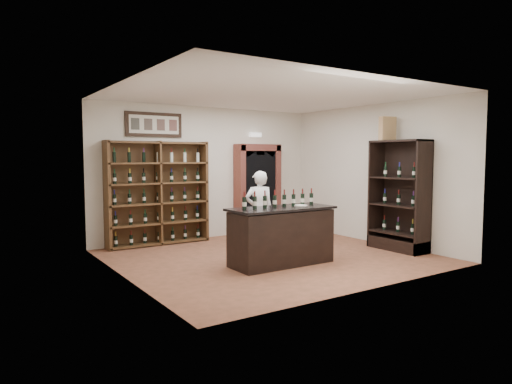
# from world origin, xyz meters

# --- Properties ---
(floor) EXTENTS (5.50, 5.50, 0.00)m
(floor) POSITION_xyz_m (0.00, 0.00, 0.00)
(floor) COLOR brown
(floor) RESTS_ON ground
(ceiling) EXTENTS (5.50, 5.50, 0.00)m
(ceiling) POSITION_xyz_m (0.00, 0.00, 3.00)
(ceiling) COLOR white
(ceiling) RESTS_ON wall_back
(wall_back) EXTENTS (5.50, 0.04, 3.00)m
(wall_back) POSITION_xyz_m (0.00, 2.50, 1.50)
(wall_back) COLOR silver
(wall_back) RESTS_ON ground
(wall_left) EXTENTS (0.04, 5.00, 3.00)m
(wall_left) POSITION_xyz_m (-2.75, 0.00, 1.50)
(wall_left) COLOR silver
(wall_left) RESTS_ON ground
(wall_right) EXTENTS (0.04, 5.00, 3.00)m
(wall_right) POSITION_xyz_m (2.75, 0.00, 1.50)
(wall_right) COLOR silver
(wall_right) RESTS_ON ground
(wine_shelf) EXTENTS (2.20, 0.38, 2.20)m
(wine_shelf) POSITION_xyz_m (-1.30, 2.33, 1.10)
(wine_shelf) COLOR #4F371B
(wine_shelf) RESTS_ON ground
(framed_picture) EXTENTS (1.25, 0.04, 0.52)m
(framed_picture) POSITION_xyz_m (-1.30, 2.47, 2.55)
(framed_picture) COLOR black
(framed_picture) RESTS_ON wall_back
(arched_doorway) EXTENTS (1.17, 0.35, 2.17)m
(arched_doorway) POSITION_xyz_m (1.25, 2.33, 1.14)
(arched_doorway) COLOR black
(arched_doorway) RESTS_ON ground
(emergency_light) EXTENTS (0.30, 0.10, 0.10)m
(emergency_light) POSITION_xyz_m (1.25, 2.42, 2.40)
(emergency_light) COLOR white
(emergency_light) RESTS_ON wall_back
(tasting_counter) EXTENTS (1.88, 0.78, 1.00)m
(tasting_counter) POSITION_xyz_m (-0.20, -0.60, 0.49)
(tasting_counter) COLOR black
(tasting_counter) RESTS_ON ground
(counter_bottle_0) EXTENTS (0.07, 0.07, 0.30)m
(counter_bottle_0) POSITION_xyz_m (-0.92, -0.54, 1.11)
(counter_bottle_0) COLOR black
(counter_bottle_0) RESTS_ON tasting_counter
(counter_bottle_1) EXTENTS (0.07, 0.07, 0.30)m
(counter_bottle_1) POSITION_xyz_m (-0.71, -0.54, 1.11)
(counter_bottle_1) COLOR black
(counter_bottle_1) RESTS_ON tasting_counter
(counter_bottle_2) EXTENTS (0.07, 0.07, 0.30)m
(counter_bottle_2) POSITION_xyz_m (-0.51, -0.54, 1.11)
(counter_bottle_2) COLOR black
(counter_bottle_2) RESTS_ON tasting_counter
(counter_bottle_3) EXTENTS (0.07, 0.07, 0.30)m
(counter_bottle_3) POSITION_xyz_m (-0.30, -0.54, 1.11)
(counter_bottle_3) COLOR black
(counter_bottle_3) RESTS_ON tasting_counter
(counter_bottle_4) EXTENTS (0.07, 0.07, 0.30)m
(counter_bottle_4) POSITION_xyz_m (-0.10, -0.54, 1.11)
(counter_bottle_4) COLOR black
(counter_bottle_4) RESTS_ON tasting_counter
(counter_bottle_5) EXTENTS (0.07, 0.07, 0.30)m
(counter_bottle_5) POSITION_xyz_m (0.11, -0.54, 1.11)
(counter_bottle_5) COLOR black
(counter_bottle_5) RESTS_ON tasting_counter
(counter_bottle_6) EXTENTS (0.07, 0.07, 0.30)m
(counter_bottle_6) POSITION_xyz_m (0.31, -0.54, 1.11)
(counter_bottle_6) COLOR black
(counter_bottle_6) RESTS_ON tasting_counter
(counter_bottle_7) EXTENTS (0.07, 0.07, 0.30)m
(counter_bottle_7) POSITION_xyz_m (0.52, -0.54, 1.11)
(counter_bottle_7) COLOR black
(counter_bottle_7) RESTS_ON tasting_counter
(side_cabinet) EXTENTS (0.48, 1.20, 2.20)m
(side_cabinet) POSITION_xyz_m (2.52, -0.90, 0.75)
(side_cabinet) COLOR black
(side_cabinet) RESTS_ON ground
(shopkeeper) EXTENTS (0.68, 0.56, 1.59)m
(shopkeeper) POSITION_xyz_m (0.23, 0.73, 0.79)
(shopkeeper) COLOR white
(shopkeeper) RESTS_ON ground
(plate) EXTENTS (0.23, 0.23, 0.02)m
(plate) POSITION_xyz_m (0.20, -0.64, 1.01)
(plate) COLOR beige
(plate) RESTS_ON tasting_counter
(wine_crate) EXTENTS (0.36, 0.21, 0.48)m
(wine_crate) POSITION_xyz_m (2.46, -0.60, 2.44)
(wine_crate) COLOR tan
(wine_crate) RESTS_ON side_cabinet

